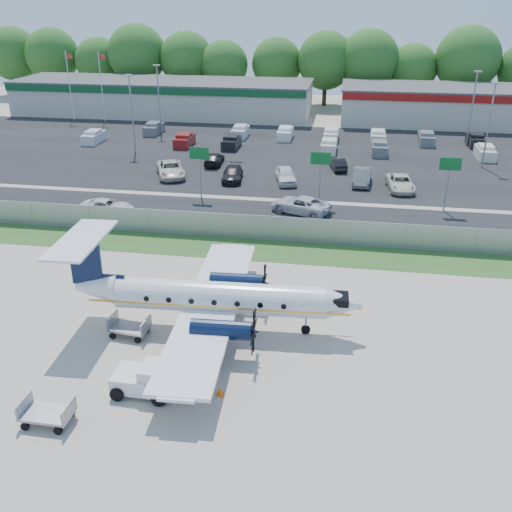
% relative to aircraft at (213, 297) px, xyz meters
% --- Properties ---
extents(ground, '(170.00, 170.00, 0.00)m').
position_rel_aircraft_xyz_m(ground, '(1.59, -0.80, -2.02)').
color(ground, '#AFA294').
rests_on(ground, ground).
extents(grass_verge, '(170.00, 4.00, 0.02)m').
position_rel_aircraft_xyz_m(grass_verge, '(1.59, 11.20, -2.01)').
color(grass_verge, '#2D561E').
rests_on(grass_verge, ground).
extents(access_road, '(170.00, 8.00, 0.02)m').
position_rel_aircraft_xyz_m(access_road, '(1.59, 18.20, -2.00)').
color(access_road, black).
rests_on(access_road, ground).
extents(parking_lot, '(170.00, 32.00, 0.02)m').
position_rel_aircraft_xyz_m(parking_lot, '(1.59, 39.20, -2.00)').
color(parking_lot, black).
rests_on(parking_lot, ground).
extents(perimeter_fence, '(120.00, 0.06, 1.99)m').
position_rel_aircraft_xyz_m(perimeter_fence, '(1.59, 13.20, -1.01)').
color(perimeter_fence, gray).
rests_on(perimeter_fence, ground).
extents(building_west, '(46.40, 12.40, 5.24)m').
position_rel_aircraft_xyz_m(building_west, '(-22.41, 61.18, 0.61)').
color(building_west, beige).
rests_on(building_west, ground).
extents(building_east, '(44.40, 12.40, 5.24)m').
position_rel_aircraft_xyz_m(building_east, '(27.59, 61.18, 0.61)').
color(building_east, beige).
rests_on(building_east, ground).
extents(sign_left, '(1.80, 0.26, 5.00)m').
position_rel_aircraft_xyz_m(sign_left, '(-6.41, 22.11, 1.60)').
color(sign_left, gray).
rests_on(sign_left, ground).
extents(sign_mid, '(1.80, 0.26, 5.00)m').
position_rel_aircraft_xyz_m(sign_mid, '(4.59, 22.11, 1.60)').
color(sign_mid, gray).
rests_on(sign_mid, ground).
extents(sign_right, '(1.80, 0.26, 5.00)m').
position_rel_aircraft_xyz_m(sign_right, '(15.59, 22.11, 1.60)').
color(sign_right, gray).
rests_on(sign_right, ground).
extents(flagpole_west, '(1.06, 0.12, 10.00)m').
position_rel_aircraft_xyz_m(flagpole_west, '(-34.33, 54.20, 3.63)').
color(flagpole_west, silver).
rests_on(flagpole_west, ground).
extents(flagpole_east, '(1.06, 0.12, 10.00)m').
position_rel_aircraft_xyz_m(flagpole_east, '(-29.33, 54.20, 3.63)').
color(flagpole_east, silver).
rests_on(flagpole_east, ground).
extents(light_pole_nw, '(0.90, 0.35, 9.09)m').
position_rel_aircraft_xyz_m(light_pole_nw, '(-18.41, 37.20, 3.22)').
color(light_pole_nw, gray).
rests_on(light_pole_nw, ground).
extents(light_pole_ne, '(0.90, 0.35, 9.09)m').
position_rel_aircraft_xyz_m(light_pole_ne, '(21.59, 37.20, 3.22)').
color(light_pole_ne, gray).
rests_on(light_pole_ne, ground).
extents(light_pole_sw, '(0.90, 0.35, 9.09)m').
position_rel_aircraft_xyz_m(light_pole_sw, '(-18.41, 47.20, 3.22)').
color(light_pole_sw, gray).
rests_on(light_pole_sw, ground).
extents(light_pole_se, '(0.90, 0.35, 9.09)m').
position_rel_aircraft_xyz_m(light_pole_se, '(21.59, 47.20, 3.22)').
color(light_pole_se, gray).
rests_on(light_pole_se, ground).
extents(tree_line, '(112.00, 6.00, 14.00)m').
position_rel_aircraft_xyz_m(tree_line, '(1.59, 73.20, -2.02)').
color(tree_line, '#275C1B').
rests_on(tree_line, ground).
extents(aircraft, '(16.85, 16.62, 5.22)m').
position_rel_aircraft_xyz_m(aircraft, '(0.00, 0.00, 0.00)').
color(aircraft, silver).
rests_on(aircraft, ground).
extents(pushback_tug, '(2.88, 2.09, 1.54)m').
position_rel_aircraft_xyz_m(pushback_tug, '(-1.85, -6.12, -1.28)').
color(pushback_tug, silver).
rests_on(pushback_tug, ground).
extents(baggage_cart_near, '(2.29, 1.52, 1.14)m').
position_rel_aircraft_xyz_m(baggage_cart_near, '(-4.46, -1.52, -1.49)').
color(baggage_cart_near, gray).
rests_on(baggage_cart_near, ground).
extents(baggage_cart_far, '(2.24, 1.38, 1.17)m').
position_rel_aircraft_xyz_m(baggage_cart_far, '(-5.47, -8.96, -1.47)').
color(baggage_cart_far, gray).
rests_on(baggage_cart_far, ground).
extents(cone_nose, '(0.41, 0.41, 0.58)m').
position_rel_aircraft_xyz_m(cone_nose, '(8.17, 3.68, -1.74)').
color(cone_nose, '#E55707').
rests_on(cone_nose, ground).
extents(cone_port_wing, '(0.34, 0.34, 0.48)m').
position_rel_aircraft_xyz_m(cone_port_wing, '(1.67, -5.81, -1.79)').
color(cone_port_wing, '#E55707').
rests_on(cone_port_wing, ground).
extents(cone_starboard_wing, '(0.39, 0.39, 0.55)m').
position_rel_aircraft_xyz_m(cone_starboard_wing, '(-1.65, 13.89, -1.76)').
color(cone_starboard_wing, '#E55707').
rests_on(cone_starboard_wing, ground).
extents(road_car_west, '(4.81, 2.35, 1.32)m').
position_rel_aircraft_xyz_m(road_car_west, '(-13.39, 16.62, -2.02)').
color(road_car_west, silver).
rests_on(road_car_west, ground).
extents(road_car_mid, '(5.77, 4.19, 1.46)m').
position_rel_aircraft_xyz_m(road_car_mid, '(3.13, 19.69, -2.02)').
color(road_car_mid, silver).
rests_on(road_car_mid, ground).
extents(parked_car_a, '(4.61, 6.22, 1.57)m').
position_rel_aircraft_xyz_m(parked_car_a, '(-11.25, 28.36, -2.02)').
color(parked_car_a, beige).
rests_on(parked_car_a, ground).
extents(parked_car_b, '(2.44, 4.95, 1.38)m').
position_rel_aircraft_xyz_m(parked_car_b, '(-4.60, 28.04, -2.02)').
color(parked_car_b, black).
rests_on(parked_car_b, ground).
extents(parked_car_c, '(2.86, 4.86, 1.55)m').
position_rel_aircraft_xyz_m(parked_car_c, '(0.87, 28.23, -2.02)').
color(parked_car_c, silver).
rests_on(parked_car_c, ground).
extents(parked_car_d, '(1.89, 4.83, 1.57)m').
position_rel_aircraft_xyz_m(parked_car_d, '(8.46, 28.95, -2.02)').
color(parked_car_d, '#595B5E').
rests_on(parked_car_d, ground).
extents(parked_car_e, '(2.87, 5.31, 1.41)m').
position_rel_aircraft_xyz_m(parked_car_e, '(12.16, 27.66, -2.02)').
color(parked_car_e, beige).
rests_on(parked_car_e, ground).
extents(parked_car_f, '(2.06, 4.56, 1.30)m').
position_rel_aircraft_xyz_m(parked_car_f, '(-7.82, 33.59, -2.02)').
color(parked_car_f, black).
rests_on(parked_car_f, ground).
extents(parked_car_g, '(2.24, 4.12, 1.29)m').
position_rel_aircraft_xyz_m(parked_car_g, '(5.92, 33.81, -2.02)').
color(parked_car_g, black).
rests_on(parked_car_g, ground).
extents(far_parking_rows, '(56.00, 10.00, 1.60)m').
position_rel_aircraft_xyz_m(far_parking_rows, '(1.59, 44.20, -2.02)').
color(far_parking_rows, gray).
rests_on(far_parking_rows, ground).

